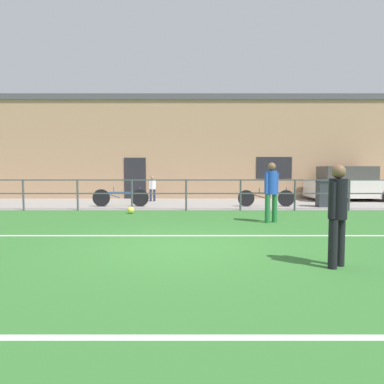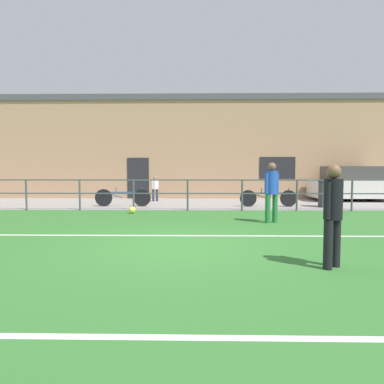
{
  "view_description": "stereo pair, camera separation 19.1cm",
  "coord_description": "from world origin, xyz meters",
  "px_view_note": "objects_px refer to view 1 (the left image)",
  "views": [
    {
      "loc": [
        0.21,
        -6.79,
        1.54
      ],
      "look_at": [
        0.21,
        3.33,
        0.86
      ],
      "focal_mm": 32.65,
      "sensor_mm": 36.0,
      "label": 1
    },
    {
      "loc": [
        0.4,
        -6.79,
        1.54
      ],
      "look_at": [
        0.21,
        3.33,
        0.86
      ],
      "focal_mm": 32.65,
      "sensor_mm": 36.0,
      "label": 2
    }
  ],
  "objects_px": {
    "player_striker": "(271,189)",
    "parked_car_red": "(349,184)",
    "trash_bin_0": "(325,193)",
    "spectator_child": "(153,187)",
    "bicycle_parked_0": "(266,198)",
    "soccer_ball_match": "(131,210)",
    "player_goalkeeper": "(338,209)",
    "bicycle_parked_1": "(121,198)"
  },
  "relations": [
    {
      "from": "player_striker",
      "to": "parked_car_red",
      "type": "height_order",
      "value": "player_striker"
    },
    {
      "from": "player_striker",
      "to": "trash_bin_0",
      "type": "relative_size",
      "value": 1.61
    },
    {
      "from": "player_striker",
      "to": "spectator_child",
      "type": "bearing_deg",
      "value": 96.83
    },
    {
      "from": "player_striker",
      "to": "bicycle_parked_0",
      "type": "height_order",
      "value": "player_striker"
    },
    {
      "from": "bicycle_parked_0",
      "to": "soccer_ball_match",
      "type": "bearing_deg",
      "value": -158.05
    },
    {
      "from": "player_goalkeeper",
      "to": "bicycle_parked_1",
      "type": "relative_size",
      "value": 0.71
    },
    {
      "from": "player_striker",
      "to": "bicycle_parked_0",
      "type": "relative_size",
      "value": 0.75
    },
    {
      "from": "spectator_child",
      "to": "parked_car_red",
      "type": "distance_m",
      "value": 9.4
    },
    {
      "from": "player_goalkeeper",
      "to": "parked_car_red",
      "type": "bearing_deg",
      "value": -155.64
    },
    {
      "from": "spectator_child",
      "to": "trash_bin_0",
      "type": "distance_m",
      "value": 7.54
    },
    {
      "from": "parked_car_red",
      "to": "bicycle_parked_1",
      "type": "relative_size",
      "value": 1.75
    },
    {
      "from": "parked_car_red",
      "to": "bicycle_parked_0",
      "type": "bearing_deg",
      "value": -149.34
    },
    {
      "from": "parked_car_red",
      "to": "soccer_ball_match",
      "type": "bearing_deg",
      "value": -153.77
    },
    {
      "from": "soccer_ball_match",
      "to": "spectator_child",
      "type": "relative_size",
      "value": 0.2
    },
    {
      "from": "player_striker",
      "to": "bicycle_parked_0",
      "type": "bearing_deg",
      "value": 53.98
    },
    {
      "from": "bicycle_parked_1",
      "to": "trash_bin_0",
      "type": "xyz_separation_m",
      "value": [
        8.17,
        -0.12,
        0.17
      ]
    },
    {
      "from": "spectator_child",
      "to": "parked_car_red",
      "type": "bearing_deg",
      "value": 164.07
    },
    {
      "from": "player_goalkeeper",
      "to": "spectator_child",
      "type": "distance_m",
      "value": 11.68
    },
    {
      "from": "spectator_child",
      "to": "bicycle_parked_1",
      "type": "relative_size",
      "value": 0.53
    },
    {
      "from": "parked_car_red",
      "to": "trash_bin_0",
      "type": "distance_m",
      "value": 3.62
    },
    {
      "from": "player_striker",
      "to": "bicycle_parked_1",
      "type": "bearing_deg",
      "value": 115.66
    },
    {
      "from": "parked_car_red",
      "to": "bicycle_parked_1",
      "type": "bearing_deg",
      "value": -165.46
    },
    {
      "from": "player_striker",
      "to": "trash_bin_0",
      "type": "xyz_separation_m",
      "value": [
        3.02,
        3.95,
        -0.42
      ]
    },
    {
      "from": "bicycle_parked_1",
      "to": "soccer_ball_match",
      "type": "bearing_deg",
      "value": -69.34
    },
    {
      "from": "bicycle_parked_1",
      "to": "player_goalkeeper",
      "type": "bearing_deg",
      "value": -59.2
    },
    {
      "from": "bicycle_parked_0",
      "to": "bicycle_parked_1",
      "type": "xyz_separation_m",
      "value": [
        -5.86,
        -0.0,
        0.02
      ]
    },
    {
      "from": "parked_car_red",
      "to": "trash_bin_0",
      "type": "relative_size",
      "value": 3.72
    },
    {
      "from": "player_goalkeeper",
      "to": "bicycle_parked_1",
      "type": "bearing_deg",
      "value": -99.81
    },
    {
      "from": "player_goalkeeper",
      "to": "player_striker",
      "type": "distance_m",
      "value": 4.55
    },
    {
      "from": "player_goalkeeper",
      "to": "player_striker",
      "type": "bearing_deg",
      "value": -130.71
    },
    {
      "from": "player_striker",
      "to": "bicycle_parked_0",
      "type": "xyz_separation_m",
      "value": [
        0.72,
        4.07,
        -0.61
      ]
    },
    {
      "from": "player_goalkeeper",
      "to": "soccer_ball_match",
      "type": "distance_m",
      "value": 7.93
    },
    {
      "from": "soccer_ball_match",
      "to": "parked_car_red",
      "type": "height_order",
      "value": "parked_car_red"
    },
    {
      "from": "player_striker",
      "to": "spectator_child",
      "type": "xyz_separation_m",
      "value": [
        -4.12,
        6.38,
        -0.28
      ]
    },
    {
      "from": "soccer_ball_match",
      "to": "bicycle_parked_1",
      "type": "bearing_deg",
      "value": 110.66
    },
    {
      "from": "parked_car_red",
      "to": "trash_bin_0",
      "type": "xyz_separation_m",
      "value": [
        -2.26,
        -2.83,
        -0.24
      ]
    },
    {
      "from": "spectator_child",
      "to": "bicycle_parked_1",
      "type": "bearing_deg",
      "value": 47.65
    },
    {
      "from": "bicycle_parked_0",
      "to": "bicycle_parked_1",
      "type": "height_order",
      "value": "bicycle_parked_1"
    },
    {
      "from": "player_striker",
      "to": "parked_car_red",
      "type": "bearing_deg",
      "value": 26.04
    },
    {
      "from": "bicycle_parked_1",
      "to": "spectator_child",
      "type": "bearing_deg",
      "value": 65.99
    },
    {
      "from": "soccer_ball_match",
      "to": "parked_car_red",
      "type": "xyz_separation_m",
      "value": [
        9.65,
        4.76,
        0.67
      ]
    },
    {
      "from": "soccer_ball_match",
      "to": "bicycle_parked_1",
      "type": "xyz_separation_m",
      "value": [
        -0.77,
        2.05,
        0.26
      ]
    }
  ]
}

